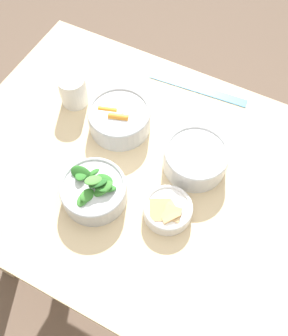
{
  "coord_description": "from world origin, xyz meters",
  "views": [
    {
      "loc": [
        0.15,
        -0.43,
        1.58
      ],
      "look_at": [
        -0.06,
        -0.01,
        0.76
      ],
      "focal_mm": 40.0,
      "sensor_mm": 36.0,
      "label": 1
    }
  ],
  "objects_px": {
    "bowl_greens": "(94,190)",
    "cup": "(73,91)",
    "bowl_carrots": "(119,118)",
    "ruler": "(198,89)",
    "bowl_beans_hotdog": "(195,159)",
    "bowl_cookies": "(168,210)"
  },
  "relations": [
    {
      "from": "bowl_beans_hotdog",
      "to": "ruler",
      "type": "bearing_deg",
      "value": 111.18
    },
    {
      "from": "cup",
      "to": "bowl_beans_hotdog",
      "type": "bearing_deg",
      "value": -5.93
    },
    {
      "from": "bowl_carrots",
      "to": "ruler",
      "type": "height_order",
      "value": "bowl_carrots"
    },
    {
      "from": "bowl_beans_hotdog",
      "to": "bowl_carrots",
      "type": "bearing_deg",
      "value": 174.85
    },
    {
      "from": "bowl_greens",
      "to": "bowl_cookies",
      "type": "relative_size",
      "value": 1.36
    },
    {
      "from": "bowl_cookies",
      "to": "bowl_beans_hotdog",
      "type": "bearing_deg",
      "value": 88.67
    },
    {
      "from": "bowl_cookies",
      "to": "cup",
      "type": "bearing_deg",
      "value": 153.31
    },
    {
      "from": "bowl_carrots",
      "to": "bowl_beans_hotdog",
      "type": "distance_m",
      "value": 0.24
    },
    {
      "from": "bowl_greens",
      "to": "ruler",
      "type": "height_order",
      "value": "bowl_greens"
    },
    {
      "from": "bowl_beans_hotdog",
      "to": "cup",
      "type": "distance_m",
      "value": 0.4
    },
    {
      "from": "bowl_carrots",
      "to": "ruler",
      "type": "relative_size",
      "value": 0.56
    },
    {
      "from": "bowl_greens",
      "to": "cup",
      "type": "distance_m",
      "value": 0.32
    },
    {
      "from": "bowl_beans_hotdog",
      "to": "bowl_greens",
      "type": "bearing_deg",
      "value": -133.07
    },
    {
      "from": "bowl_beans_hotdog",
      "to": "bowl_cookies",
      "type": "bearing_deg",
      "value": -91.33
    },
    {
      "from": "bowl_carrots",
      "to": "bowl_cookies",
      "type": "bearing_deg",
      "value": -37.37
    },
    {
      "from": "bowl_cookies",
      "to": "cup",
      "type": "relative_size",
      "value": 1.31
    },
    {
      "from": "ruler",
      "to": "bowl_beans_hotdog",
      "type": "bearing_deg",
      "value": -68.82
    },
    {
      "from": "bowl_greens",
      "to": "bowl_cookies",
      "type": "bearing_deg",
      "value": 12.96
    },
    {
      "from": "ruler",
      "to": "bowl_carrots",
      "type": "bearing_deg",
      "value": -121.72
    },
    {
      "from": "bowl_carrots",
      "to": "bowl_greens",
      "type": "relative_size",
      "value": 1.04
    },
    {
      "from": "bowl_carrots",
      "to": "bowl_cookies",
      "type": "relative_size",
      "value": 1.42
    },
    {
      "from": "bowl_beans_hotdog",
      "to": "bowl_cookies",
      "type": "relative_size",
      "value": 1.37
    }
  ]
}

